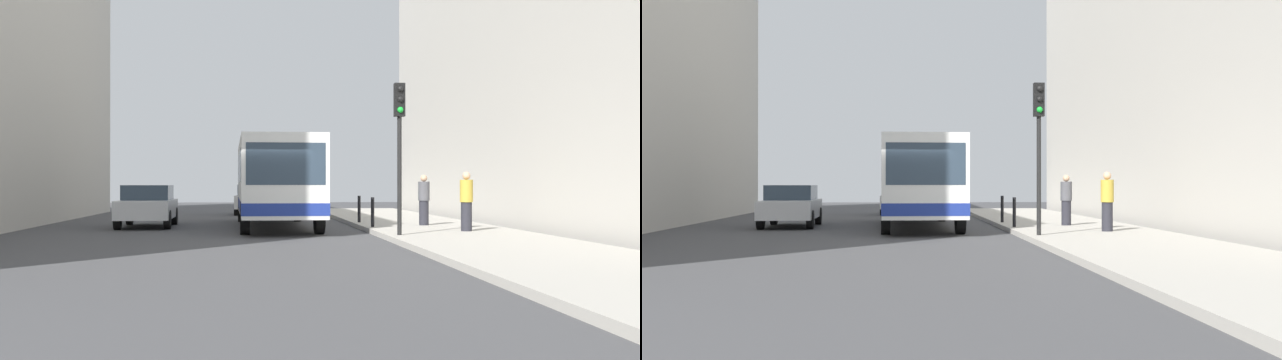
{
  "view_description": "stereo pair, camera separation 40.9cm",
  "coord_description": "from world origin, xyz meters",
  "views": [
    {
      "loc": [
        -0.53,
        -22.62,
        1.54
      ],
      "look_at": [
        1.84,
        2.48,
        1.66
      ],
      "focal_mm": 43.04,
      "sensor_mm": 36.0,
      "label": 1
    },
    {
      "loc": [
        -0.13,
        -22.66,
        1.54
      ],
      "look_at": [
        1.84,
        2.48,
        1.66
      ],
      "focal_mm": 43.04,
      "sensor_mm": 36.0,
      "label": 2
    }
  ],
  "objects": [
    {
      "name": "bus",
      "position": [
        0.43,
        4.58,
        1.73
      ],
      "size": [
        2.75,
        11.07,
        3.0
      ],
      "rotation": [
        0.0,
        0.0,
        3.16
      ],
      "color": "white",
      "rests_on": "ground"
    },
    {
      "name": "bollard_near",
      "position": [
        3.45,
        1.61,
        0.62
      ],
      "size": [
        0.11,
        0.11,
        0.95
      ],
      "primitive_type": "cylinder",
      "color": "black",
      "rests_on": "sidewalk"
    },
    {
      "name": "pedestrian_mid_sidewalk",
      "position": [
        5.32,
        2.47,
        0.99
      ],
      "size": [
        0.38,
        0.38,
        1.68
      ],
      "rotation": [
        0.0,
        0.0,
        2.15
      ],
      "color": "#26262D",
      "rests_on": "sidewalk"
    },
    {
      "name": "ground_plane",
      "position": [
        0.0,
        0.0,
        0.0
      ],
      "size": [
        80.0,
        80.0,
        0.0
      ],
      "primitive_type": "plane",
      "color": "#424244"
    },
    {
      "name": "pedestrian_near_signal",
      "position": [
        5.83,
        -0.78,
        1.02
      ],
      "size": [
        0.38,
        0.38,
        1.73
      ],
      "rotation": [
        0.0,
        0.0,
        2.15
      ],
      "color": "#26262D",
      "rests_on": "sidewalk"
    },
    {
      "name": "car_beside_bus",
      "position": [
        -4.06,
        4.99,
        0.78
      ],
      "size": [
        1.92,
        4.43,
        1.48
      ],
      "rotation": [
        0.0,
        0.0,
        3.16
      ],
      "color": "silver",
      "rests_on": "ground"
    },
    {
      "name": "sidewalk",
      "position": [
        5.4,
        0.0,
        0.07
      ],
      "size": [
        4.4,
        40.0,
        0.15
      ],
      "primitive_type": "cube",
      "color": "#ADA89E",
      "rests_on": "ground"
    },
    {
      "name": "bollard_mid",
      "position": [
        3.45,
        4.58,
        0.62
      ],
      "size": [
        0.11,
        0.11,
        0.95
      ],
      "primitive_type": "cylinder",
      "color": "black",
      "rests_on": "sidewalk"
    },
    {
      "name": "car_behind_bus",
      "position": [
        -0.18,
        15.77,
        0.78
      ],
      "size": [
        2.01,
        4.47,
        1.48
      ],
      "rotation": [
        0.0,
        0.0,
        3.1
      ],
      "color": "silver",
      "rests_on": "ground"
    },
    {
      "name": "building_right",
      "position": [
        11.5,
        4.0,
        7.64
      ],
      "size": [
        7.0,
        32.0,
        15.29
      ],
      "primitive_type": "cube",
      "color": "#BCB7AD",
      "rests_on": "ground"
    },
    {
      "name": "traffic_light",
      "position": [
        3.55,
        -2.26,
        3.01
      ],
      "size": [
        0.28,
        0.33,
        4.1
      ],
      "color": "black",
      "rests_on": "sidewalk"
    }
  ]
}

